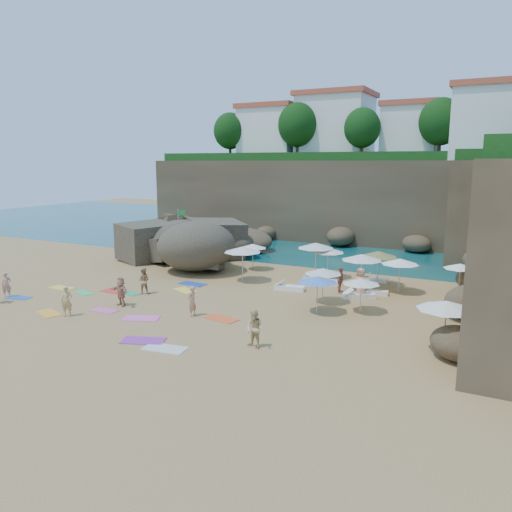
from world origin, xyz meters
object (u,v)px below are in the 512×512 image
at_px(lounger_0, 374,280).
at_px(parasol_0, 253,246).
at_px(person_stand_0, 6,285).
at_px(person_stand_4, 361,283).
at_px(person_stand_6, 192,301).
at_px(person_stand_5, 168,254).
at_px(person_stand_2, 241,247).
at_px(rock_outcrop, 179,261).
at_px(flag_pole, 180,225).
at_px(parasol_1, 400,261).
at_px(parasol_2, 328,250).
at_px(person_stand_1, 144,281).
at_px(person_stand_3, 340,280).

bearing_deg(lounger_0, parasol_0, -174.21).
bearing_deg(person_stand_0, parasol_0, 5.24).
xyz_separation_m(person_stand_4, person_stand_6, (-6.84, -7.34, -0.11)).
height_order(parasol_0, person_stand_6, parasol_0).
bearing_deg(parasol_0, person_stand_4, -23.87).
xyz_separation_m(lounger_0, person_stand_6, (-6.57, -11.81, 0.67)).
height_order(person_stand_0, person_stand_5, person_stand_5).
relative_size(parasol_0, person_stand_2, 1.37).
distance_m(person_stand_0, person_stand_2, 18.73).
xyz_separation_m(rock_outcrop, lounger_0, (15.94, 0.08, 0.13)).
xyz_separation_m(flag_pole, parasol_0, (8.71, -3.00, -0.70)).
xyz_separation_m(flag_pole, parasol_1, (19.71, -4.82, -0.51)).
height_order(lounger_0, person_stand_4, person_stand_4).
relative_size(parasol_2, person_stand_5, 1.35).
relative_size(parasol_1, person_stand_6, 1.40).
bearing_deg(rock_outcrop, parasol_2, -1.11).
bearing_deg(lounger_0, person_stand_0, -139.96).
bearing_deg(person_stand_1, flag_pole, -88.63).
bearing_deg(rock_outcrop, person_stand_6, -51.41).
bearing_deg(parasol_2, person_stand_5, -173.31).
bearing_deg(rock_outcrop, lounger_0, 0.27).
relative_size(parasol_2, person_stand_1, 1.39).
bearing_deg(parasol_0, person_stand_3, -23.78).
relative_size(rock_outcrop, parasol_2, 4.09).
bearing_deg(person_stand_6, flag_pole, -139.71).
xyz_separation_m(parasol_1, person_stand_3, (-3.19, -1.62, -1.15)).
bearing_deg(person_stand_2, flag_pole, 21.98).
distance_m(parasol_2, person_stand_1, 12.54).
height_order(rock_outcrop, person_stand_4, rock_outcrop).
relative_size(parasol_2, person_stand_0, 1.51).
xyz_separation_m(parasol_0, lounger_0, (8.99, 0.38, -1.65)).
bearing_deg(person_stand_0, person_stand_5, 27.40).
height_order(person_stand_1, person_stand_2, person_stand_1).
bearing_deg(parasol_2, rock_outcrop, 178.89).
relative_size(person_stand_2, person_stand_6, 0.92).
bearing_deg(parasol_2, person_stand_0, -138.69).
bearing_deg(person_stand_4, person_stand_6, -107.19).
height_order(flag_pole, parasol_2, flag_pole).
bearing_deg(person_stand_0, rock_outcrop, 30.12).
xyz_separation_m(parasol_2, person_stand_2, (-9.22, 4.30, -1.20)).
height_order(person_stand_0, person_stand_2, person_stand_2).
height_order(person_stand_2, person_stand_5, person_stand_5).
relative_size(parasol_1, parasol_2, 1.01).
xyz_separation_m(flag_pole, person_stand_6, (11.12, -14.43, -1.67)).
bearing_deg(person_stand_1, lounger_0, -166.09).
bearing_deg(parasol_1, person_stand_0, -150.60).
xyz_separation_m(rock_outcrop, person_stand_3, (14.77, -3.75, 0.82)).
bearing_deg(person_stand_3, person_stand_4, -117.78).
distance_m(person_stand_0, person_stand_1, 8.00).
distance_m(parasol_0, person_stand_3, 8.60).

